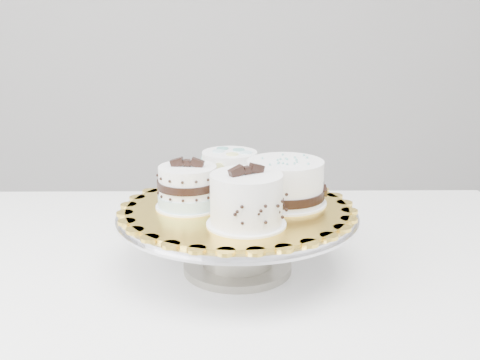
{
  "coord_description": "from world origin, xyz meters",
  "views": [
    {
      "loc": [
        -0.07,
        -0.89,
        1.16
      ],
      "look_at": [
        0.05,
        -0.01,
        0.9
      ],
      "focal_mm": 45.0,
      "sensor_mm": 36.0,
      "label": 1
    }
  ],
  "objects": [
    {
      "name": "table",
      "position": [
        0.02,
        0.02,
        0.67
      ],
      "size": [
        1.28,
        0.94,
        0.75
      ],
      "rotation": [
        0.0,
        0.0,
        -0.13
      ],
      "color": "white",
      "rests_on": "floor"
    },
    {
      "name": "cake_stand",
      "position": [
        0.05,
        -0.01,
        0.82
      ],
      "size": [
        0.37,
        0.37,
        0.1
      ],
      "color": "gray",
      "rests_on": "table"
    },
    {
      "name": "cake_board",
      "position": [
        0.05,
        -0.01,
        0.85
      ],
      "size": [
        0.41,
        0.41,
        0.01
      ],
      "primitive_type": "cylinder",
      "rotation": [
        0.0,
        0.0,
        -0.2
      ],
      "color": "gold",
      "rests_on": "cake_stand"
    },
    {
      "name": "cake_swirl",
      "position": [
        0.05,
        -0.09,
        0.89
      ],
      "size": [
        0.13,
        0.13,
        0.09
      ],
      "rotation": [
        0.0,
        0.0,
        0.41
      ],
      "color": "white",
      "rests_on": "cake_board"
    },
    {
      "name": "cake_banded",
      "position": [
        -0.02,
        -0.0,
        0.89
      ],
      "size": [
        0.11,
        0.11,
        0.08
      ],
      "rotation": [
        0.0,
        0.0,
        -0.27
      ],
      "color": "white",
      "rests_on": "cake_board"
    },
    {
      "name": "cake_dots",
      "position": [
        0.05,
        0.07,
        0.89
      ],
      "size": [
        0.11,
        0.11,
        0.07
      ],
      "rotation": [
        0.0,
        0.0,
        -0.14
      ],
      "color": "white",
      "rests_on": "cake_board"
    },
    {
      "name": "cake_ribbon",
      "position": [
        0.13,
        -0.0,
        0.89
      ],
      "size": [
        0.14,
        0.13,
        0.07
      ],
      "rotation": [
        0.0,
        0.0,
        -0.11
      ],
      "color": "white",
      "rests_on": "cake_board"
    }
  ]
}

